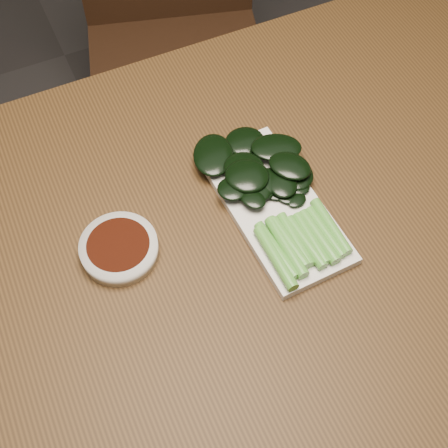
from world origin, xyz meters
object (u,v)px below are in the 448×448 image
table (220,264)px  gai_lan (267,189)px  sauce_bowl (119,248)px  chair_far (174,34)px  serving_plate (274,207)px

table → gai_lan: bearing=21.5°
table → sauce_bowl: bearing=164.2°
chair_far → serving_plate: chair_far is taller
chair_far → sauce_bowl: chair_far is taller
table → sauce_bowl: sauce_bowl is taller
table → chair_far: (0.21, 0.73, -0.19)m
sauce_bowl → gai_lan: bearing=-0.5°
chair_far → serving_plate: 0.77m
serving_plate → gai_lan: 0.03m
serving_plate → table: bearing=-171.3°
table → serving_plate: serving_plate is taller
sauce_bowl → serving_plate: (0.24, -0.02, -0.01)m
sauce_bowl → serving_plate: 0.24m
chair_far → gai_lan: size_ratio=2.91×
table → sauce_bowl: (-0.14, 0.04, 0.08)m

